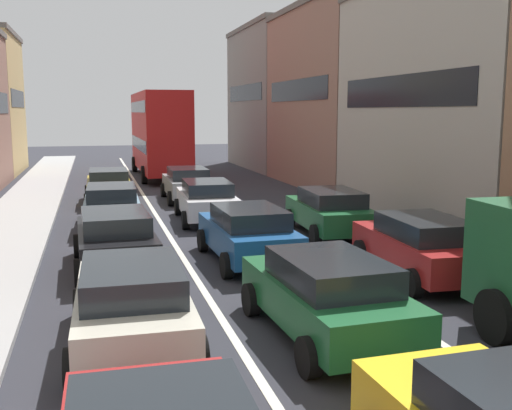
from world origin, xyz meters
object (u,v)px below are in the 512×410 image
(hatchback_centre_lane_third, at_px, (248,232))
(sedan_left_lane_fifth, at_px, (109,185))
(coupe_centre_lane_fourth, at_px, (207,200))
(sedan_left_lane_fourth, at_px, (112,205))
(sedan_centre_lane_second, at_px, (327,294))
(wagon_right_lane_far, at_px, (330,211))
(wagon_left_lane_second, at_px, (132,302))
(sedan_left_lane_third, at_px, (115,238))
(sedan_centre_lane_fifth, at_px, (187,183))
(sedan_right_lane_behind_truck, at_px, (422,245))
(bus_mid_queue_primary, at_px, (159,130))

(hatchback_centre_lane_third, relative_size, sedan_left_lane_fifth, 1.01)
(coupe_centre_lane_fourth, xyz_separation_m, sedan_left_lane_fourth, (-3.37, -0.43, 0.00))
(sedan_centre_lane_second, relative_size, wagon_right_lane_far, 0.99)
(wagon_left_lane_second, distance_m, coupe_centre_lane_fourth, 11.87)
(sedan_left_lane_third, xyz_separation_m, sedan_centre_lane_fifth, (3.57, 11.25, 0.00))
(sedan_centre_lane_second, height_order, sedan_left_lane_fifth, same)
(sedan_left_lane_third, xyz_separation_m, coupe_centre_lane_fourth, (3.46, 5.98, 0.00))
(sedan_centre_lane_fifth, bearing_deg, wagon_left_lane_second, 168.82)
(sedan_left_lane_fifth, height_order, sedan_right_lane_behind_truck, same)
(sedan_right_lane_behind_truck, distance_m, bus_mid_queue_primary, 24.45)
(sedan_centre_lane_second, relative_size, sedan_centre_lane_fifth, 1.01)
(bus_mid_queue_primary, bearing_deg, coupe_centre_lane_fourth, 179.62)
(sedan_left_lane_third, distance_m, sedan_left_lane_fourth, 5.55)
(sedan_right_lane_behind_truck, bearing_deg, sedan_left_lane_third, 71.27)
(sedan_left_lane_third, relative_size, coupe_centre_lane_fourth, 0.99)
(sedan_centre_lane_second, xyz_separation_m, wagon_left_lane_second, (-3.32, 0.41, 0.00))
(hatchback_centre_lane_third, xyz_separation_m, coupe_centre_lane_fourth, (0.05, 6.19, 0.00))
(hatchback_centre_lane_third, bearing_deg, sedan_right_lane_behind_truck, -126.35)
(bus_mid_queue_primary, bearing_deg, sedan_centre_lane_fifth, -179.77)
(wagon_right_lane_far, bearing_deg, coupe_centre_lane_fourth, 47.52)
(sedan_left_lane_fifth, bearing_deg, sedan_centre_lane_second, -169.13)
(sedan_left_lane_fourth, distance_m, sedan_left_lane_fifth, 5.83)
(bus_mid_queue_primary, bearing_deg, wagon_left_lane_second, 172.37)
(bus_mid_queue_primary, bearing_deg, sedan_right_lane_behind_truck, -171.93)
(sedan_right_lane_behind_truck, relative_size, wagon_right_lane_far, 1.00)
(sedan_left_lane_fifth, bearing_deg, sedan_left_lane_third, 179.44)
(sedan_centre_lane_second, bearing_deg, wagon_right_lane_far, -24.91)
(wagon_left_lane_second, height_order, sedan_left_lane_fourth, same)
(hatchback_centre_lane_third, height_order, bus_mid_queue_primary, bus_mid_queue_primary)
(sedan_left_lane_fourth, bearing_deg, wagon_left_lane_second, -178.65)
(coupe_centre_lane_fourth, relative_size, sedan_centre_lane_fifth, 1.01)
(sedan_left_lane_third, height_order, wagon_right_lane_far, same)
(coupe_centre_lane_fourth, bearing_deg, wagon_right_lane_far, -133.15)
(hatchback_centre_lane_third, xyz_separation_m, sedan_centre_lane_fifth, (0.16, 11.47, 0.00))
(coupe_centre_lane_fourth, bearing_deg, sedan_left_lane_third, 152.78)
(sedan_left_lane_third, bearing_deg, bus_mid_queue_primary, -10.93)
(sedan_left_lane_fifth, relative_size, bus_mid_queue_primary, 0.41)
(coupe_centre_lane_fourth, height_order, wagon_right_lane_far, same)
(sedan_centre_lane_fifth, xyz_separation_m, wagon_right_lane_far, (3.26, -8.76, 0.00))
(sedan_right_lane_behind_truck, bearing_deg, sedan_left_lane_fourth, 42.69)
(sedan_centre_lane_second, height_order, wagon_left_lane_second, same)
(sedan_left_lane_third, xyz_separation_m, bus_mid_queue_primary, (3.46, 21.32, 2.03))
(coupe_centre_lane_fourth, height_order, bus_mid_queue_primary, bus_mid_queue_primary)
(sedan_right_lane_behind_truck, bearing_deg, sedan_centre_lane_fifth, 16.75)
(hatchback_centre_lane_third, distance_m, sedan_right_lane_behind_truck, 4.45)
(bus_mid_queue_primary, bearing_deg, sedan_left_lane_fifth, 161.21)
(sedan_centre_lane_second, distance_m, bus_mid_queue_primary, 27.20)
(wagon_left_lane_second, distance_m, sedan_left_lane_fourth, 10.94)
(sedan_left_lane_third, height_order, sedan_right_lane_behind_truck, same)
(wagon_left_lane_second, relative_size, sedan_left_lane_third, 1.00)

